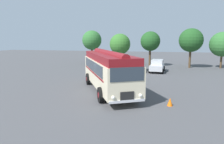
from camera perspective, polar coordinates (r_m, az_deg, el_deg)
The scene contains 10 objects.
ground_plane at distance 16.67m, azimuth -1.04°, elevation -5.98°, with size 120.00×120.00×0.00m, color #474749.
vintage_bus at distance 17.03m, azimuth -1.22°, elevation 0.86°, with size 7.06×10.00×3.49m.
car_near_left at distance 28.45m, azimuth 7.13°, elevation 2.02°, with size 2.28×4.35×1.66m.
car_mid_left at distance 28.16m, azimuth 12.76°, elevation 1.78°, with size 2.16×4.30×1.66m.
tree_far_left at distance 36.85m, azimuth -5.65°, elevation 8.98°, with size 3.51×3.51×6.05m.
tree_left_of_centre at distance 34.84m, azimuth 2.38°, elevation 7.92°, with size 3.59×3.59×5.43m.
tree_centre at distance 33.92m, azimuth 10.75°, elevation 8.53°, with size 3.21×3.21×5.75m.
tree_right_of_centre at distance 33.68m, azimuth 21.77°, elevation 8.50°, with size 3.66×3.66×6.13m.
tree_far_right at distance 35.12m, azimuth 29.10°, elevation 7.02°, with size 3.79×3.79×5.59m.
traffic_cone at distance 13.98m, azimuth 16.23°, elevation -8.18°, with size 0.36×0.36×0.55m, color orange.
Camera 1 is at (4.21, -15.53, 4.36)m, focal length 32.00 mm.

